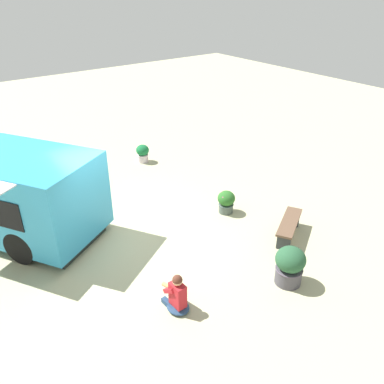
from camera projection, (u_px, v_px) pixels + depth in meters
The scene contains 7 objects.
ground_plane at pixel (126, 234), 10.58m from camera, with size 40.00×40.00×0.00m, color #B3B189.
food_truck at pixel (2, 193), 10.29m from camera, with size 4.64×5.73×2.26m.
person_customer at pixel (177, 296), 8.06m from camera, with size 0.46×0.74×0.88m.
planter_flowering_near at pixel (290, 265), 8.70m from camera, with size 0.66×0.66×0.92m.
planter_flowering_far at pixel (143, 153), 14.52m from camera, with size 0.47×0.47×0.65m.
planter_flowering_side at pixel (226, 201), 11.40m from camera, with size 0.50×0.50×0.67m.
plaza_bench at pixel (289, 225), 10.30m from camera, with size 1.49×1.08×0.49m.
Camera 1 is at (3.85, 8.05, 6.04)m, focal length 37.30 mm.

